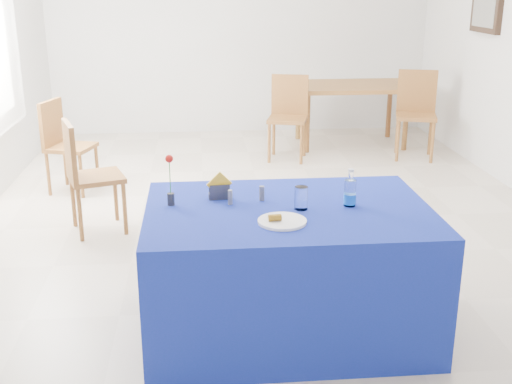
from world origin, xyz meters
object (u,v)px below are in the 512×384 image
Objects in this scene: chair_bg_right at (416,108)px; oak_table at (351,91)px; chair_win_b at (63,140)px; chair_bg_left at (289,111)px; chair_win_a at (85,170)px; blue_table at (287,269)px; water_bottle at (350,194)px; plate at (282,221)px.

oak_table is at bearing 150.52° from chair_bg_right.
chair_bg_right is 1.12× the size of chair_win_b.
chair_win_a is at bearing -117.09° from chair_bg_left.
blue_table is 7.44× the size of water_bottle.
water_bottle is at bearing -78.02° from chair_bg_left.
chair_bg_right reaches higher than oak_table.
chair_bg_right is (1.48, -0.07, 0.03)m from chair_bg_left.
water_bottle is (0.41, 0.23, 0.06)m from plate.
chair_win_a is (-2.81, -2.72, -0.14)m from oak_table.
blue_table is 4.28m from chair_bg_right.
blue_table is 1.80× the size of chair_win_b.
chair_bg_left is (0.55, 3.84, 0.17)m from blue_table.
oak_table is at bearing 72.25° from blue_table.
chair_bg_right is (2.09, 3.99, -0.19)m from plate.
chair_win_a is at bearing 125.07° from plate.
chair_win_b is (-2.14, 2.80, -0.32)m from water_bottle.
plate is at bearing -163.13° from chair_win_a.
chair_win_a is at bearing 129.90° from blue_table.
chair_win_a is (-3.43, -2.09, -0.04)m from chair_bg_right.
oak_table is (1.41, 4.40, 0.30)m from blue_table.
plate is 3.50m from chair_win_b.
blue_table is 4.63m from oak_table.
chair_win_a is (-1.34, 1.90, -0.23)m from plate.
chair_bg_left reaches higher than chair_win_b.
chair_bg_right is at bearing 62.38° from plate.
chair_bg_right reaches higher than chair_bg_left.
plate reaches higher than oak_table.
chair_bg_right is at bearing 12.16° from chair_bg_left.
oak_table is 1.49× the size of chair_bg_right.
plate is at bearing -133.22° from chair_win_b.
chair_win_a reaches higher than chair_win_b.
oak_table is at bearing 72.34° from plate.
blue_table is 3.88m from chair_bg_left.
water_bottle is 0.24× the size of chair_win_b.
water_bottle reaches higher than chair_bg_left.
oak_table is 3.58m from chair_win_b.
chair_win_a is at bearing -132.42° from chair_bg_right.
oak_table is at bearing -64.10° from chair_win_a.
plate is 0.29× the size of chair_win_b.
chair_win_b is at bearing 122.59° from blue_table.
chair_bg_left is at bearing -166.61° from chair_bg_right.
plate is 0.28× the size of chair_win_a.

